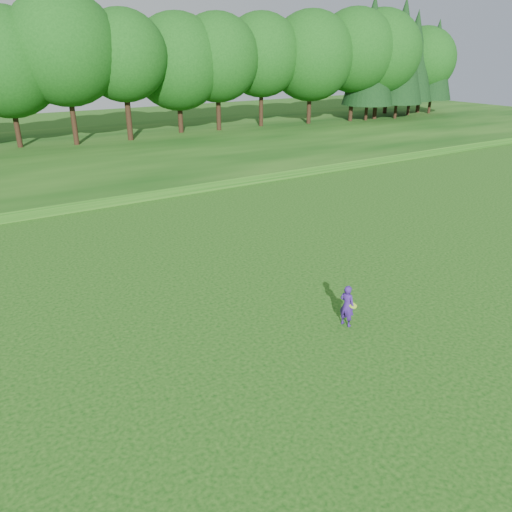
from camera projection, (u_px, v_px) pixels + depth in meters
ground at (334, 365)px, 14.48m from camera, size 140.00×140.00×0.00m
berm at (63, 157)px, 40.91m from camera, size 130.00×30.00×0.60m
walking_path at (117, 201)px, 30.09m from camera, size 130.00×1.60×0.04m
treeline at (37, 54)px, 41.04m from camera, size 104.00×7.00×15.00m
woman at (347, 306)px, 16.32m from camera, size 0.48×0.60×1.44m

